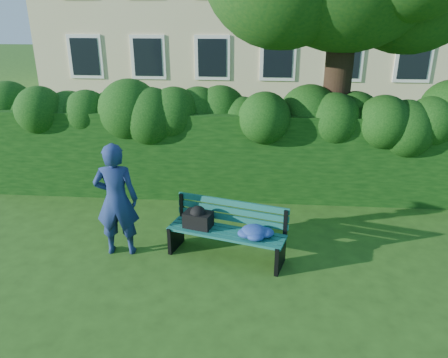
{
  "coord_description": "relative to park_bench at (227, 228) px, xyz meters",
  "views": [
    {
      "loc": [
        0.58,
        -6.48,
        3.77
      ],
      "look_at": [
        0.0,
        0.6,
        0.95
      ],
      "focal_mm": 35.0,
      "sensor_mm": 36.0,
      "label": 1
    }
  ],
  "objects": [
    {
      "name": "man_reading",
      "position": [
        -1.75,
        0.0,
        0.43
      ],
      "size": [
        0.72,
        0.51,
        1.87
      ],
      "primitive_type": "imported",
      "rotation": [
        0.0,
        0.0,
        3.24
      ],
      "color": "navy",
      "rests_on": "ground"
    },
    {
      "name": "park_bench",
      "position": [
        0.0,
        0.0,
        0.0
      ],
      "size": [
        1.94,
        1.04,
        0.89
      ],
      "rotation": [
        0.0,
        0.0,
        -0.28
      ],
      "color": "#0F4F42",
      "rests_on": "ground"
    },
    {
      "name": "ground",
      "position": [
        -0.14,
        0.39,
        -0.51
      ],
      "size": [
        80.0,
        80.0,
        0.0
      ],
      "primitive_type": "plane",
      "color": "#284B16",
      "rests_on": "ground"
    },
    {
      "name": "hedge",
      "position": [
        -0.14,
        2.59,
        0.39
      ],
      "size": [
        10.0,
        1.0,
        1.8
      ],
      "color": "black",
      "rests_on": "ground"
    }
  ]
}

